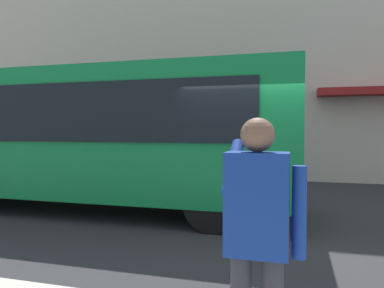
# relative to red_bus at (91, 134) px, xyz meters

# --- Properties ---
(ground_plane) EXTENTS (60.00, 60.00, 0.00)m
(ground_plane) POSITION_rel_red_bus_xyz_m (-3.75, 0.47, -1.68)
(ground_plane) COLOR #2B2B2D
(building_facade_far) EXTENTS (28.00, 1.55, 12.00)m
(building_facade_far) POSITION_rel_red_bus_xyz_m (-3.76, -6.33, 4.30)
(building_facade_far) COLOR beige
(building_facade_far) RESTS_ON ground_plane
(red_bus) EXTENTS (9.05, 2.54, 3.08)m
(red_bus) POSITION_rel_red_bus_xyz_m (0.00, 0.00, 0.00)
(red_bus) COLOR #0F7238
(red_bus) RESTS_ON ground_plane
(pedestrian_photographer) EXTENTS (0.53, 0.52, 1.70)m
(pedestrian_photographer) POSITION_rel_red_bus_xyz_m (-4.16, 4.85, -0.54)
(pedestrian_photographer) COLOR #2D2D33
(pedestrian_photographer) RESTS_ON sidewalk_curb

